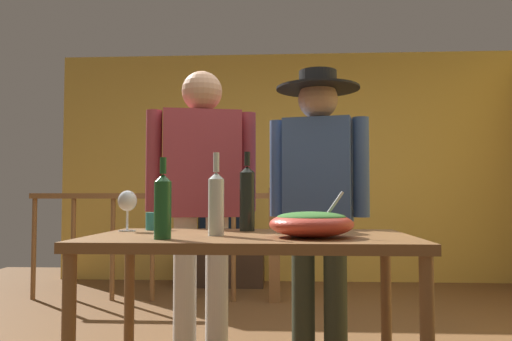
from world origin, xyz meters
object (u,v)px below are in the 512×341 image
person_standing_left (201,189)px  person_standing_right (319,189)px  wine_bottle_green (163,205)px  framed_picture (189,132)px  salad_bowl (311,223)px  wine_bottle_dark (247,197)px  stair_railing (193,234)px  serving_table (251,254)px  tv_console (222,264)px  flat_screen_tv (222,221)px  wine_glass (127,202)px  mug_teal (155,221)px  wine_bottle_clear (216,202)px

person_standing_left → person_standing_right: 0.66m
wine_bottle_green → person_standing_right: size_ratio=0.19×
framed_picture → salad_bowl: size_ratio=1.34×
wine_bottle_dark → stair_railing: bearing=106.4°
framed_picture → wine_bottle_dark: size_ratio=1.21×
stair_railing → serving_table: 2.63m
tv_console → flat_screen_tv: size_ratio=1.73×
stair_railing → person_standing_right: 2.11m
salad_bowl → wine_bottle_dark: wine_bottle_dark is taller
stair_railing → wine_glass: stair_railing is taller
framed_picture → serving_table: (0.96, -3.66, -0.99)m
salad_bowl → wine_bottle_dark: size_ratio=0.90×
mug_teal → stair_railing: bearing=95.7°
wine_glass → person_standing_right: size_ratio=0.11×
framed_picture → wine_bottle_dark: 3.63m
wine_bottle_clear → person_standing_right: (0.47, 0.79, 0.06)m
wine_bottle_dark → mug_teal: wine_bottle_dark is taller
stair_railing → salad_bowl: stair_railing is taller
wine_bottle_clear → person_standing_left: (-0.19, 0.79, 0.07)m
wine_bottle_clear → person_standing_left: size_ratio=0.20×
serving_table → wine_bottle_clear: (-0.14, -0.05, 0.22)m
person_standing_right → serving_table: bearing=78.3°
wine_bottle_dark → wine_glass: bearing=-174.9°
wine_glass → wine_bottle_green: size_ratio=0.61×
wine_glass → wine_bottle_dark: wine_bottle_dark is taller
tv_console → wine_glass: wine_glass is taller
flat_screen_tv → salad_bowl: size_ratio=1.55×
stair_railing → salad_bowl: (0.95, -2.64, 0.24)m
wine_bottle_clear → person_standing_right: bearing=58.9°
wine_glass → person_standing_left: 0.61m
wine_bottle_green → person_standing_left: 0.97m
flat_screen_tv → mug_teal: 3.06m
salad_bowl → flat_screen_tv: bearing=102.8°
stair_railing → mug_teal: (0.23, -2.25, 0.23)m
wine_glass → stair_railing: bearing=92.9°
wine_glass → wine_bottle_clear: (0.45, -0.23, 0.00)m
framed_picture → serving_table: 3.91m
flat_screen_tv → person_standing_left: (0.20, -2.60, 0.31)m
flat_screen_tv → wine_bottle_green: 3.58m
stair_railing → wine_bottle_green: (0.39, -2.76, 0.31)m
flat_screen_tv → wine_bottle_green: (0.21, -3.57, 0.23)m
wine_glass → person_standing_left: (0.25, 0.55, 0.07)m
framed_picture → wine_glass: bearing=-83.8°
wine_bottle_green → person_standing_left: bearing=90.7°
serving_table → mug_teal: bearing=150.4°
wine_bottle_dark → serving_table: bearing=-81.6°
wine_glass → person_standing_right: bearing=30.9°
serving_table → wine_bottle_dark: 0.33m
wine_bottle_clear → person_standing_right: 0.92m
serving_table → wine_bottle_dark: size_ratio=3.59×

